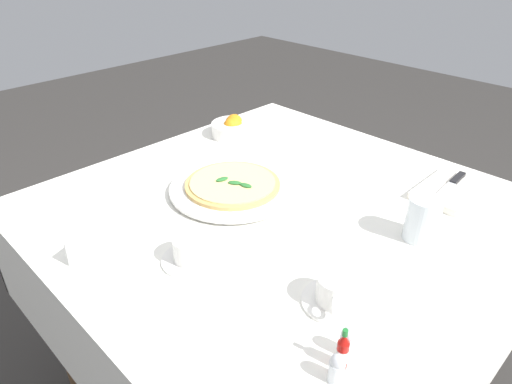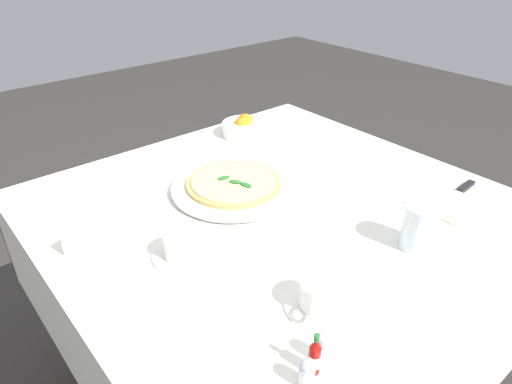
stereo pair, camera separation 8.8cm
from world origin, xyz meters
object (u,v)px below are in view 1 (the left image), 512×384
object	(u,v)px
coffee_cup_far_left	(336,292)
pepper_shaker	(347,342)
napkin_folded	(450,189)
coffee_cup_near_right	(191,250)
hot_sauce_bottle	(343,352)
pizza_plate	(233,188)
pizza	(233,184)
citrus_bowl	(233,128)
dinner_knife	(450,185)
water_glass_right_edge	(422,221)
salt_shaker	(337,369)
menu_card	(82,244)

from	to	relation	value
coffee_cup_far_left	pepper_shaker	xyz separation A→B (m)	(0.08, 0.09, -0.00)
napkin_folded	coffee_cup_near_right	bearing A→B (deg)	-21.79
coffee_cup_far_left	pepper_shaker	world-z (taller)	coffee_cup_far_left
hot_sauce_bottle	pepper_shaker	size ratio (longest dim) A/B	1.48
coffee_cup_near_right	hot_sauce_bottle	world-z (taller)	hot_sauce_bottle
pizza_plate	coffee_cup_near_right	world-z (taller)	coffee_cup_near_right
pizza	citrus_bowl	distance (m)	0.39
dinner_knife	citrus_bowl	size ratio (longest dim) A/B	1.31
water_glass_right_edge	salt_shaker	xyz separation A→B (m)	(0.45, 0.10, -0.02)
pepper_shaker	dinner_knife	bearing A→B (deg)	-169.38
coffee_cup_far_left	hot_sauce_bottle	distance (m)	0.15
pizza_plate	salt_shaker	xyz separation A→B (m)	(0.28, 0.56, 0.01)
pizza_plate	salt_shaker	distance (m)	0.62
napkin_folded	citrus_bowl	world-z (taller)	citrus_bowl
pizza_plate	coffee_cup_near_right	bearing A→B (deg)	30.88
coffee_cup_near_right	hot_sauce_bottle	xyz separation A→B (m)	(-0.00, 0.39, 0.01)
coffee_cup_near_right	pepper_shaker	bearing A→B (deg)	94.78
pizza_plate	citrus_bowl	world-z (taller)	citrus_bowl
pizza_plate	pepper_shaker	bearing A→B (deg)	66.86
coffee_cup_far_left	hot_sauce_bottle	bearing A→B (deg)	40.50
coffee_cup_near_right	coffee_cup_far_left	world-z (taller)	coffee_cup_far_left
coffee_cup_far_left	coffee_cup_near_right	bearing A→B (deg)	-68.62
menu_card	pepper_shaker	bearing A→B (deg)	-92.89
salt_shaker	pepper_shaker	bearing A→B (deg)	-160.35
pizza	hot_sauce_bottle	distance (m)	0.60
coffee_cup_near_right	hot_sauce_bottle	distance (m)	0.39
pizza	salt_shaker	world-z (taller)	salt_shaker
dinner_knife	menu_card	bearing A→B (deg)	-31.76
coffee_cup_far_left	salt_shaker	bearing A→B (deg)	37.03
pizza	coffee_cup_near_right	world-z (taller)	coffee_cup_near_right
dinner_knife	salt_shaker	distance (m)	0.71
pepper_shaker	napkin_folded	bearing A→B (deg)	-169.41
water_glass_right_edge	dinner_knife	xyz separation A→B (m)	(-0.25, -0.04, -0.02)
citrus_bowl	hot_sauce_bottle	size ratio (longest dim) A/B	1.81
pizza_plate	salt_shaker	bearing A→B (deg)	62.85
pizza	coffee_cup_near_right	bearing A→B (deg)	30.86
water_glass_right_edge	coffee_cup_near_right	bearing A→B (deg)	-35.78
coffee_cup_far_left	water_glass_right_edge	xyz separation A→B (m)	(-0.31, 0.01, 0.02)
coffee_cup_near_right	coffee_cup_far_left	size ratio (longest dim) A/B	1.00
pizza_plate	salt_shaker	world-z (taller)	salt_shaker
coffee_cup_near_right	dinner_knife	world-z (taller)	coffee_cup_near_right
coffee_cup_near_right	hot_sauce_bottle	size ratio (longest dim) A/B	1.57
dinner_knife	citrus_bowl	xyz separation A→B (m)	(0.15, -0.70, 0.00)
water_glass_right_edge	salt_shaker	distance (m)	0.46
dinner_knife	citrus_bowl	bearing A→B (deg)	-81.84
hot_sauce_bottle	coffee_cup_near_right	bearing A→B (deg)	-89.45
pizza_plate	pizza	bearing A→B (deg)	69.96
coffee_cup_far_left	menu_card	xyz separation A→B (m)	(0.27, -0.47, 0.00)
pizza_plate	coffee_cup_near_right	distance (m)	0.30
coffee_cup_near_right	coffee_cup_far_left	xyz separation A→B (m)	(-0.12, 0.29, 0.00)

